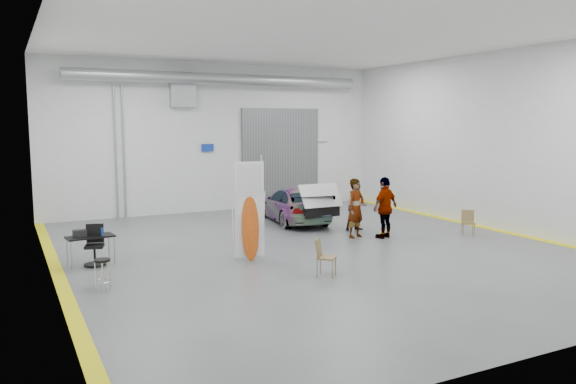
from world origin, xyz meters
name	(u,v)px	position (x,y,z in m)	size (l,w,h in m)	color
ground	(316,249)	(0.00, 0.00, 0.00)	(16.00, 16.00, 0.00)	#585A5F
room_shell	(288,108)	(0.24, 2.22, 4.08)	(14.02, 16.18, 6.01)	silver
sedan_car	(293,205)	(1.50, 4.28, 0.62)	(1.75, 4.28, 1.24)	silver
person_a	(356,208)	(1.96, 0.89, 0.94)	(0.68, 0.45, 1.87)	#9B6854
person_b	(357,207)	(2.64, 1.83, 0.81)	(0.79, 0.61, 1.62)	#445E7E
person_c	(385,208)	(2.72, 0.39, 0.97)	(1.12, 0.46, 1.93)	brown
surfboard_display	(251,218)	(-2.14, -0.35, 1.12)	(0.78, 0.31, 2.78)	white
folding_chair_near	(326,265)	(-1.19, -2.58, 0.28)	(0.59, 0.67, 0.89)	brown
folding_chair_far	(468,228)	(5.30, -0.55, 0.25)	(0.53, 0.59, 0.81)	brown
shop_stool	(103,275)	(-6.09, -1.42, 0.35)	(0.36, 0.36, 0.71)	black
work_table	(87,236)	(-6.06, 1.16, 0.73)	(1.22, 0.71, 0.95)	#92959A
office_chair	(94,248)	(-5.93, 0.98, 0.45)	(0.55, 0.58, 1.03)	black
trunk_lid	(319,193)	(1.50, 2.38, 1.26)	(1.45, 0.88, 0.04)	silver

